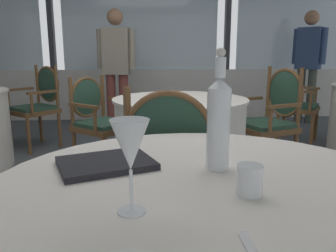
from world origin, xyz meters
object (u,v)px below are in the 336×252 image
dining_chair_0_0 (97,115)px  dining_chair_0_1 (170,163)px  water_tumbler (250,180)px  diner_person_1 (116,64)px  dining_chair_1_0 (40,100)px  wine_glass (128,147)px  dining_chair_2_1 (292,100)px  diner_person_0 (308,60)px  menu_book (106,163)px  water_bottle (219,121)px  dining_chair_0_2 (273,113)px

dining_chair_0_0 → dining_chair_0_1: (0.59, -1.56, 0.02)m
water_tumbler → diner_person_1: size_ratio=0.04×
dining_chair_0_0 → dining_chair_1_0: (-0.78, 0.82, 0.05)m
wine_glass → dining_chair_0_1: bearing=80.2°
dining_chair_0_1 → dining_chair_2_1: dining_chair_0_1 is taller
dining_chair_0_1 → dining_chair_2_1: size_ratio=1.05×
wine_glass → diner_person_0: diner_person_0 is taller
dining_chair_0_1 → dining_chair_1_0: dining_chair_1_0 is taller
menu_book → diner_person_0: 5.10m
water_tumbler → dining_chair_2_1: bearing=64.0°
dining_chair_0_0 → dining_chair_0_1: bearing=-30.1°
water_bottle → dining_chair_1_0: (-1.46, 3.10, -0.34)m
dining_chair_1_0 → menu_book: bearing=61.6°
menu_book → diner_person_0: size_ratio=0.16×
dining_chair_2_1 → diner_person_0: size_ratio=0.51×
menu_book → dining_chair_0_1: 0.75m
dining_chair_0_1 → diner_person_0: bearing=-25.7°
dining_chair_0_1 → dining_chair_0_2: 1.68m
water_tumbler → dining_chair_2_1: (1.62, 3.31, -0.27)m
water_bottle → dining_chair_0_0: water_bottle is taller
water_tumbler → diner_person_0: (2.38, 4.52, 0.22)m
diner_person_1 → dining_chair_0_0: bearing=4.9°
diner_person_1 → dining_chair_0_2: bearing=50.3°
dining_chair_1_0 → water_bottle: bearing=66.8°
dining_chair_0_2 → dining_chair_1_0: (-2.44, 1.09, -0.00)m
water_tumbler → dining_chair_1_0: bearing=114.5°
water_bottle → menu_book: water_bottle is taller
dining_chair_0_1 → diner_person_0: size_ratio=0.54×
dining_chair_0_0 → dining_chair_2_1: bearing=58.9°
water_bottle → diner_person_0: 4.95m
wine_glass → dining_chair_2_1: size_ratio=0.23×
water_bottle → dining_chair_0_2: 2.26m
water_bottle → water_tumbler: (0.04, -0.20, -0.11)m
dining_chair_0_0 → dining_chair_1_0: dining_chair_1_0 is taller
water_bottle → dining_chair_0_0: bearing=106.7°
water_bottle → dining_chair_0_0: size_ratio=0.40×
water_bottle → diner_person_1: bearing=98.9°
dining_chair_2_1 → diner_person_1: 2.38m
water_tumbler → diner_person_0: bearing=62.2°
water_tumbler → dining_chair_0_1: (-0.13, 0.90, -0.25)m
dining_chair_1_0 → diner_person_0: diner_person_0 is taller
dining_chair_2_1 → diner_person_1: bearing=-162.1°
wine_glass → diner_person_1: (-0.33, 4.03, 0.06)m
water_tumbler → dining_chair_0_0: size_ratio=0.08×
water_tumbler → water_bottle: bearing=100.8°
water_bottle → wine_glass: size_ratio=1.72×
dining_chair_2_1 → diner_person_0: (0.77, 1.21, 0.48)m
water_bottle → dining_chair_0_1: size_ratio=0.38×
menu_book → dining_chair_0_1: size_ratio=0.29×
dining_chair_0_1 → diner_person_1: bearing=18.5°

